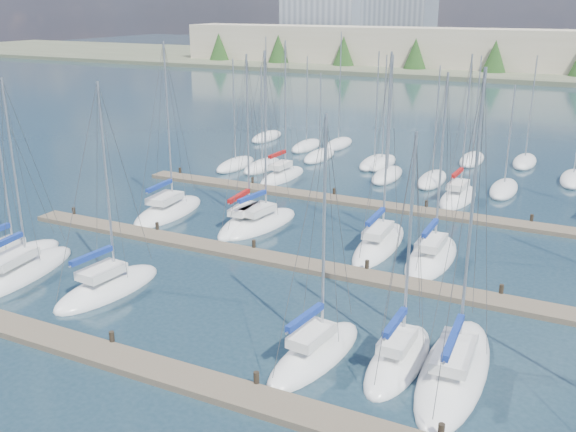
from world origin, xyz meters
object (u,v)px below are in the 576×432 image
at_px(sailboat_f, 454,370).
at_px(sailboat_n, 282,176).
at_px(sailboat_h, 169,211).
at_px(sailboat_p, 458,197).
at_px(sailboat_i, 246,222).
at_px(sailboat_l, 431,257).
at_px(sailboat_b, 19,273).
at_px(sailboat_c, 108,288).
at_px(sailboat_d, 315,354).
at_px(sailboat_e, 398,359).
at_px(sailboat_k, 379,244).
at_px(sailboat_j, 261,223).
at_px(sailboat_a, 6,262).

bearing_deg(sailboat_f, sailboat_n, 127.41).
bearing_deg(sailboat_h, sailboat_p, 31.64).
bearing_deg(sailboat_i, sailboat_l, -6.50).
height_order(sailboat_b, sailboat_c, sailboat_c).
height_order(sailboat_n, sailboat_d, sailboat_n).
height_order(sailboat_h, sailboat_p, sailboat_h).
relative_size(sailboat_b, sailboat_e, 1.10).
distance_m(sailboat_b, sailboat_n, 27.87).
relative_size(sailboat_n, sailboat_e, 1.16).
distance_m(sailboat_d, sailboat_f, 6.37).
distance_m(sailboat_l, sailboat_e, 13.25).
relative_size(sailboat_b, sailboat_k, 0.92).
bearing_deg(sailboat_d, sailboat_p, 96.37).
relative_size(sailboat_l, sailboat_k, 0.93).
xyz_separation_m(sailboat_f, sailboat_e, (-2.53, -0.25, 0.01)).
bearing_deg(sailboat_b, sailboat_k, 31.31).
bearing_deg(sailboat_k, sailboat_d, -84.41).
bearing_deg(sailboat_k, sailboat_h, 179.51).
distance_m(sailboat_l, sailboat_c, 20.35).
relative_size(sailboat_n, sailboat_d, 1.10).
distance_m(sailboat_l, sailboat_b, 25.93).
bearing_deg(sailboat_j, sailboat_k, 6.80).
bearing_deg(sailboat_a, sailboat_j, 50.13).
bearing_deg(sailboat_p, sailboat_b, -123.69).
distance_m(sailboat_i, sailboat_f, 23.02).
xyz_separation_m(sailboat_l, sailboat_d, (-1.83, -14.44, 0.01)).
xyz_separation_m(sailboat_h, sailboat_f, (25.54, -13.17, 0.00)).
distance_m(sailboat_p, sailboat_f, 27.83).
xyz_separation_m(sailboat_i, sailboat_f, (18.65, -13.49, -0.02)).
height_order(sailboat_l, sailboat_b, sailboat_l).
bearing_deg(sailboat_e, sailboat_f, 6.19).
height_order(sailboat_c, sailboat_f, sailboat_f).
height_order(sailboat_n, sailboat_f, sailboat_f).
height_order(sailboat_p, sailboat_k, sailboat_k).
height_order(sailboat_j, sailboat_d, sailboat_j).
relative_size(sailboat_k, sailboat_e, 1.19).
xyz_separation_m(sailboat_j, sailboat_k, (9.35, -0.23, 0.01)).
height_order(sailboat_l, sailboat_j, sailboat_j).
bearing_deg(sailboat_j, sailboat_l, 4.11).
xyz_separation_m(sailboat_k, sailboat_f, (8.17, -13.59, -0.01)).
xyz_separation_m(sailboat_d, sailboat_f, (6.18, 1.56, -0.01)).
bearing_deg(sailboat_p, sailboat_k, -97.57).
bearing_deg(sailboat_b, sailboat_f, -5.35).
xyz_separation_m(sailboat_n, sailboat_d, (16.05, -28.17, -0.01)).
bearing_deg(sailboat_l, sailboat_c, -140.68).
xyz_separation_m(sailboat_l, sailboat_p, (-1.42, 14.35, 0.01)).
bearing_deg(sailboat_c, sailboat_p, 68.16).
height_order(sailboat_k, sailboat_f, sailboat_f).
distance_m(sailboat_n, sailboat_p, 16.47).
relative_size(sailboat_h, sailboat_a, 1.12).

